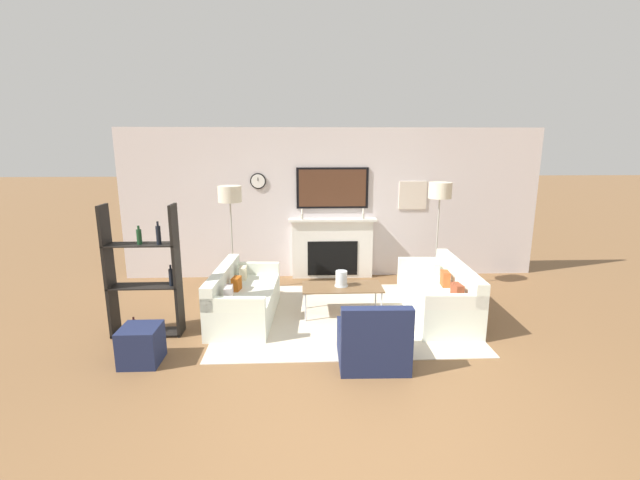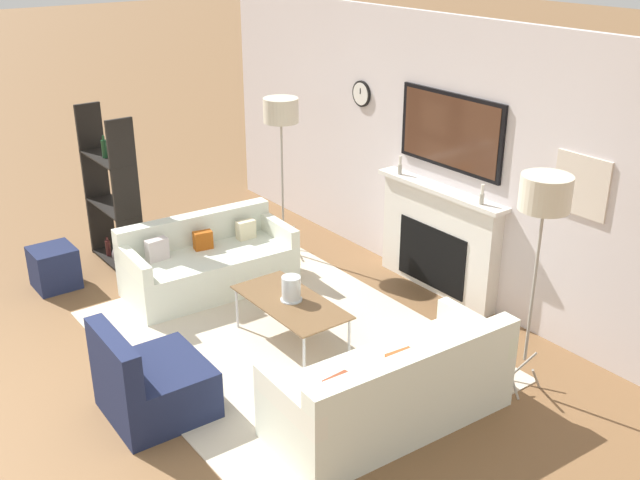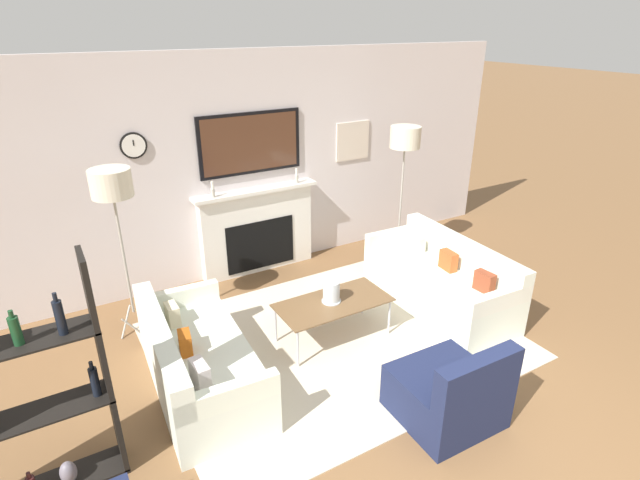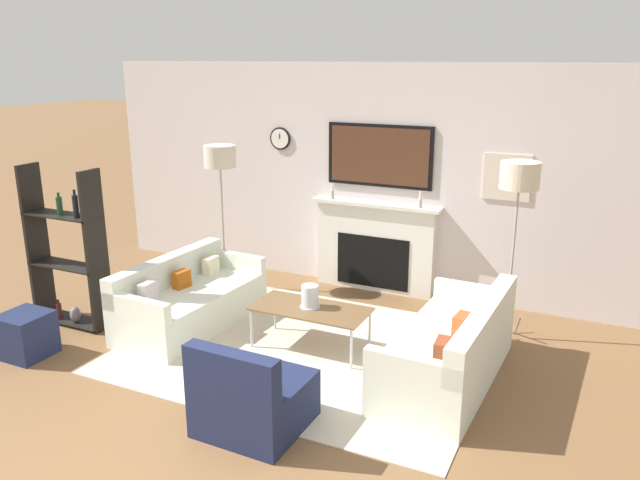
# 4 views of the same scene
# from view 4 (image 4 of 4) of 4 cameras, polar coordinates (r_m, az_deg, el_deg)

# --- Properties ---
(fireplace_wall) EXTENTS (7.57, 0.28, 2.70)m
(fireplace_wall) POSITION_cam_4_polar(r_m,az_deg,el_deg) (7.49, 5.47, 4.62)
(fireplace_wall) COLOR silver
(fireplace_wall) RESTS_ON ground_plane
(area_rug) EXTENTS (3.42, 2.67, 0.01)m
(area_rug) POSITION_cam_4_polar(r_m,az_deg,el_deg) (6.19, -1.18, -9.98)
(area_rug) COLOR beige
(area_rug) RESTS_ON ground_plane
(couch_left) EXTENTS (0.88, 1.71, 0.72)m
(couch_left) POSITION_cam_4_polar(r_m,az_deg,el_deg) (6.77, -11.92, -5.51)
(couch_left) COLOR silver
(couch_left) RESTS_ON ground_plane
(couch_right) EXTENTS (0.86, 1.87, 0.75)m
(couch_right) POSITION_cam_4_polar(r_m,az_deg,el_deg) (5.64, 11.84, -9.99)
(couch_right) COLOR silver
(couch_right) RESTS_ON ground_plane
(armchair) EXTENTS (0.77, 0.76, 0.76)m
(armchair) POSITION_cam_4_polar(r_m,az_deg,el_deg) (4.91, -6.23, -14.25)
(armchair) COLOR #1C2444
(armchair) RESTS_ON ground_plane
(coffee_table) EXTENTS (1.14, 0.55, 0.43)m
(coffee_table) POSITION_cam_4_polar(r_m,az_deg,el_deg) (6.06, -0.89, -6.47)
(coffee_table) COLOR brown
(coffee_table) RESTS_ON ground_plane
(hurricane_candle) EXTENTS (0.19, 0.19, 0.22)m
(hurricane_candle) POSITION_cam_4_polar(r_m,az_deg,el_deg) (6.03, -0.96, -5.28)
(hurricane_candle) COLOR silver
(hurricane_candle) RESTS_ON coffee_table
(floor_lamp_left) EXTENTS (0.37, 0.37, 1.77)m
(floor_lamp_left) POSITION_cam_4_polar(r_m,az_deg,el_deg) (7.48, -9.14, 7.34)
(floor_lamp_left) COLOR #9E998E
(floor_lamp_left) RESTS_ON ground_plane
(floor_lamp_right) EXTENTS (0.38, 0.38, 1.81)m
(floor_lamp_right) POSITION_cam_4_polar(r_m,az_deg,el_deg) (6.24, 17.79, 5.37)
(floor_lamp_right) COLOR #9E998E
(floor_lamp_right) RESTS_ON ground_plane
(shelf_unit) EXTENTS (0.88, 0.28, 1.70)m
(shelf_unit) POSITION_cam_4_polar(r_m,az_deg,el_deg) (7.01, -22.10, -1.25)
(shelf_unit) COLOR black
(shelf_unit) RESTS_ON ground_plane
(ottoman) EXTENTS (0.42, 0.42, 0.43)m
(ottoman) POSITION_cam_4_polar(r_m,az_deg,el_deg) (6.62, -25.28, -7.83)
(ottoman) COLOR #1C2444
(ottoman) RESTS_ON ground_plane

